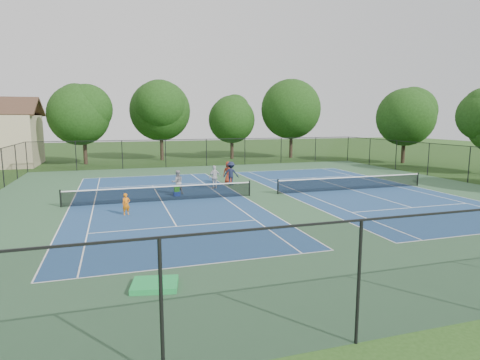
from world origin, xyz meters
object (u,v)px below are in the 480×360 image
object	(u,v)px
tree_back_d	(292,107)
bystander_a	(215,177)
instructor	(177,182)
ball_crate	(177,194)
tree_back_c	(232,117)
tree_side_e	(406,114)
child_player	(126,204)
bystander_b	(231,173)
tree_back_b	(161,108)
bystander_c	(228,173)
ball_hopper	(177,189)
tree_back_a	(83,112)

from	to	relation	value
tree_back_d	bystander_a	xyz separation A→B (m)	(-15.62, -20.43, -5.95)
instructor	ball_crate	bearing A→B (deg)	72.39
tree_back_c	tree_side_e	bearing A→B (deg)	-31.43
child_player	bystander_b	distance (m)	11.39
tree_back_b	instructor	world-z (taller)	tree_back_b
tree_side_e	bystander_c	size ratio (longest dim) A/B	4.88
tree_back_b	tree_side_e	xyz separation A→B (m)	(27.00, -12.00, -0.79)
tree_back_d	tree_back_b	bearing A→B (deg)	173.29
tree_back_b	child_player	world-z (taller)	tree_back_b
instructor	ball_hopper	bearing A→B (deg)	72.39
tree_back_a	tree_back_d	size ratio (longest dim) A/B	0.88
tree_side_e	bystander_b	xyz separation A→B (m)	(-24.00, -9.32, -4.87)
tree_back_b	child_player	size ratio (longest dim) A/B	8.29
bystander_c	instructor	bearing A→B (deg)	34.43
tree_back_c	ball_hopper	xyz separation A→B (m)	(-10.81, -23.55, -4.99)
tree_back_b	child_player	distance (m)	30.22
tree_back_a	ball_hopper	bearing A→B (deg)	-72.31
tree_back_b	ball_hopper	world-z (taller)	tree_back_b
tree_back_b	tree_back_d	bearing A→B (deg)	-6.71
instructor	ball_crate	world-z (taller)	instructor
bystander_a	bystander_b	size ratio (longest dim) A/B	0.93
tree_back_a	bystander_c	world-z (taller)	tree_back_a
child_player	ball_hopper	distance (m)	5.76
bystander_b	ball_crate	distance (m)	5.84
ball_crate	ball_hopper	bearing A→B (deg)	0.00
tree_back_d	child_player	xyz separation A→B (m)	(-22.27, -27.15, -6.22)
tree_back_b	tree_back_a	bearing A→B (deg)	-167.47
tree_back_d	tree_side_e	size ratio (longest dim) A/B	1.17
bystander_a	ball_hopper	world-z (taller)	bystander_a
tree_back_c	bystander_a	distance (m)	23.21
child_player	bystander_c	xyz separation A→B (m)	(8.28, 8.65, 0.30)
tree_back_c	child_player	xyz separation A→B (m)	(-14.27, -28.15, -4.88)
child_player	ball_hopper	world-z (taller)	child_player
tree_back_b	instructor	bearing A→B (deg)	-93.96
tree_back_a	tree_back_c	xyz separation A→B (m)	(18.00, 1.00, -0.56)
child_player	bystander_c	distance (m)	11.98
tree_back_c	instructor	distance (m)	25.69
tree_back_a	tree_back_b	bearing A→B (deg)	12.53
instructor	tree_back_a	bearing A→B (deg)	-75.43
tree_back_c	bystander_a	xyz separation A→B (m)	(-7.62, -21.43, -4.60)
tree_back_c	tree_back_d	size ratio (longest dim) A/B	0.81
tree_back_b	bystander_a	bearing A→B (deg)	-86.49
bystander_c	ball_hopper	bearing A→B (deg)	38.22
tree_back_a	tree_back_b	size ratio (longest dim) A/B	0.91
tree_back_b	ball_hopper	distance (m)	25.36
ball_crate	child_player	bearing A→B (deg)	-126.94
tree_back_d	bystander_c	world-z (taller)	tree_back_d
tree_back_d	child_player	size ratio (longest dim) A/B	8.57
tree_back_a	ball_crate	world-z (taller)	tree_back_a
ball_crate	tree_back_c	bearing A→B (deg)	65.34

